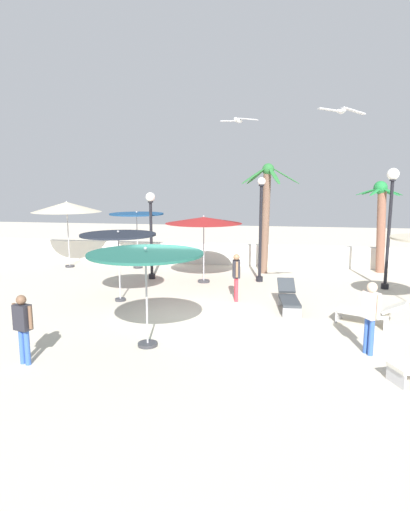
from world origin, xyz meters
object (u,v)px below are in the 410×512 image
(patio_umbrella_1, at_px, (146,258))
(lamp_post_2, at_px, (391,208))
(palm_tree_0, at_px, (266,206))
(lamp_post_0, at_px, (261,224))
(patio_umbrella_4, at_px, (118,237))
(seagull_1, at_px, (239,120))
(lamp_post_1, at_px, (151,224))
(palm_tree_1, at_px, (381,216))
(lounge_chair_2, at_px, (288,297))
(seagull_0, at_px, (342,111))
(guest_0, at_px, (236,273))
(guest_1, at_px, (371,311))
(patio_umbrella_0, at_px, (67,207))
(guest_2, at_px, (23,323))
(lounge_chair_1, at_px, (371,312))
(patio_umbrella_5, at_px, (137,217))
(patio_umbrella_2, at_px, (204,221))

(patio_umbrella_1, bearing_deg, lamp_post_2, 44.22)
(palm_tree_0, bearing_deg, lamp_post_0, -95.93)
(palm_tree_0, relative_size, lamp_post_0, 1.15)
(patio_umbrella_4, bearing_deg, seagull_1, -10.29)
(palm_tree_0, xyz_separation_m, lamp_post_1, (-4.64, -1.94, -0.68))
(palm_tree_0, relative_size, palm_tree_1, 1.18)
(lounge_chair_2, height_order, seagull_0, seagull_0)
(seagull_0, bearing_deg, guest_0, 137.17)
(palm_tree_0, bearing_deg, patio_umbrella_1, -105.97)
(lamp_post_1, distance_m, lamp_post_2, 9.24)
(patio_umbrella_1, distance_m, guest_1, 5.39)
(seagull_1, bearing_deg, patio_umbrella_0, 145.03)
(guest_2, bearing_deg, lounge_chair_1, 26.01)
(patio_umbrella_0, height_order, palm_tree_1, palm_tree_1)
(guest_0, bearing_deg, palm_tree_1, 44.71)
(lounge_chair_1, bearing_deg, patio_umbrella_5, 142.99)
(patio_umbrella_4, height_order, lamp_post_0, lamp_post_0)
(lamp_post_0, bearing_deg, guest_2, -118.26)
(guest_0, xyz_separation_m, seagull_1, (0.13, -1.35, 4.75))
(palm_tree_1, relative_size, seagull_1, 3.56)
(patio_umbrella_4, xyz_separation_m, palm_tree_0, (4.74, 5.39, 0.77))
(patio_umbrella_4, bearing_deg, seagull_0, -16.42)
(patio_umbrella_1, height_order, lamp_post_2, lamp_post_2)
(palm_tree_1, bearing_deg, guest_2, -130.57)
(lounge_chair_2, height_order, guest_0, guest_0)
(patio_umbrella_2, relative_size, guest_1, 1.76)
(patio_umbrella_4, xyz_separation_m, patio_umbrella_5, (-1.20, 5.54, 0.23))
(patio_umbrella_2, distance_m, guest_2, 8.94)
(patio_umbrella_5, bearing_deg, guest_2, -84.89)
(patio_umbrella_1, relative_size, lamp_post_0, 0.66)
(lamp_post_1, distance_m, lounge_chair_2, 6.81)
(patio_umbrella_0, relative_size, patio_umbrella_1, 1.16)
(patio_umbrella_4, distance_m, patio_umbrella_5, 5.67)
(patio_umbrella_1, bearing_deg, patio_umbrella_2, 88.14)
(lamp_post_0, relative_size, guest_2, 2.65)
(palm_tree_1, xyz_separation_m, lamp_post_2, (-0.41, -3.16, 0.52))
(patio_umbrella_0, xyz_separation_m, lounge_chair_1, (12.34, -6.51, -2.44))
(patio_umbrella_2, xyz_separation_m, guest_2, (-2.58, -8.42, -1.54))
(patio_umbrella_0, height_order, lounge_chair_2, patio_umbrella_0)
(lamp_post_1, distance_m, seagull_1, 6.69)
(lamp_post_1, bearing_deg, patio_umbrella_5, 122.02)
(patio_umbrella_0, relative_size, palm_tree_0, 0.67)
(palm_tree_0, height_order, guest_2, palm_tree_0)
(patio_umbrella_4, relative_size, lounge_chair_1, 1.30)
(guest_2, bearing_deg, lamp_post_2, 41.58)
(lamp_post_0, xyz_separation_m, lamp_post_1, (-4.46, -0.24, -0.04))
(palm_tree_0, xyz_separation_m, lounge_chair_2, (0.88, -5.45, -2.56))
(lounge_chair_2, height_order, guest_2, guest_2)
(guest_1, bearing_deg, guest_0, 130.78)
(palm_tree_0, xyz_separation_m, lamp_post_0, (-0.18, -1.70, -0.64))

